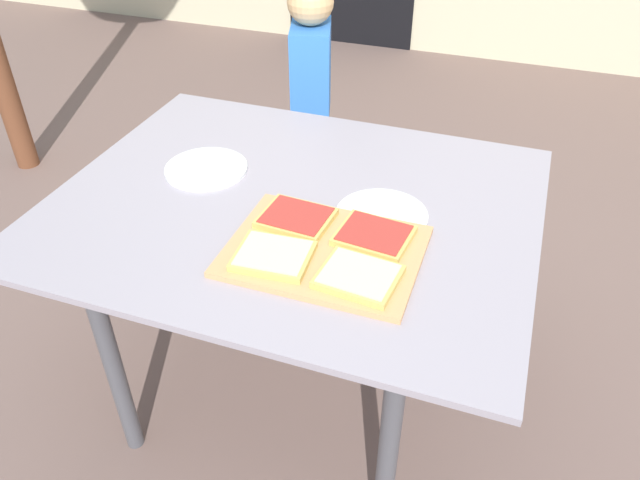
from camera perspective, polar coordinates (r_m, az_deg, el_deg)
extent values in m
plane|color=#6E574E|center=(2.03, -1.96, -12.92)|extent=(16.00, 16.00, 0.00)
cube|color=#978E97|center=(1.57, -2.47, 3.29)|extent=(1.21, 0.98, 0.02)
cylinder|color=#4C4C51|center=(1.72, -18.57, -10.78)|extent=(0.05, 0.05, 0.67)
cylinder|color=#4C4C51|center=(1.49, 6.37, -18.37)|extent=(0.05, 0.05, 0.67)
cylinder|color=#4C4C51|center=(2.17, -7.73, 2.57)|extent=(0.05, 0.05, 0.67)
cylinder|color=#4C4C51|center=(2.00, 11.60, -1.44)|extent=(0.05, 0.05, 0.67)
cube|color=tan|center=(1.39, 0.40, -1.03)|extent=(0.43, 0.33, 0.01)
cube|color=tan|center=(1.30, 3.58, -3.39)|extent=(0.18, 0.15, 0.02)
cube|color=beige|center=(1.29, 3.60, -3.08)|extent=(0.16, 0.14, 0.00)
cube|color=tan|center=(1.42, 5.01, 0.40)|extent=(0.18, 0.15, 0.02)
cube|color=#AF3129|center=(1.41, 5.03, 0.70)|extent=(0.16, 0.14, 0.00)
cube|color=tan|center=(1.47, -2.21, 2.02)|extent=(0.17, 0.15, 0.02)
cube|color=#AF3129|center=(1.46, -2.22, 2.32)|extent=(0.16, 0.13, 0.00)
cube|color=tan|center=(1.36, -4.32, -1.48)|extent=(0.17, 0.15, 0.02)
cube|color=beige|center=(1.35, -4.34, -1.17)|extent=(0.16, 0.13, 0.00)
cylinder|color=white|center=(1.72, -10.45, 6.50)|extent=(0.23, 0.23, 0.01)
cylinder|color=white|center=(1.52, 5.72, 2.32)|extent=(0.23, 0.23, 0.01)
cylinder|color=#423068|center=(2.60, -0.68, 7.12)|extent=(0.09, 0.09, 0.52)
cylinder|color=#423068|center=(2.48, -0.83, 5.50)|extent=(0.09, 0.09, 0.52)
cube|color=blue|center=(2.35, -0.84, 15.30)|extent=(0.20, 0.27, 0.34)
sphere|color=#E3B175|center=(2.27, -0.90, 21.18)|extent=(0.16, 0.16, 0.16)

